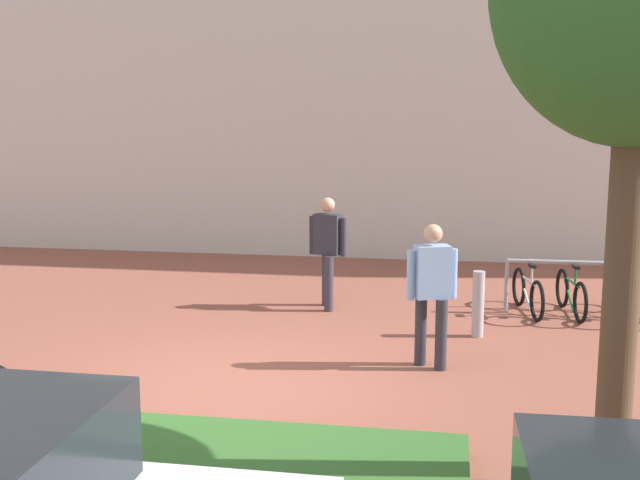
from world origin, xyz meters
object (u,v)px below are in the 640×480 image
Objects in this scene: person_suited_dark at (328,245)px; person_shirt_white at (432,286)px; bike_rack_cluster at (615,294)px; bollard_steel at (478,304)px.

person_suited_dark is 1.00× the size of person_shirt_white.
bollard_steel is (-2.03, -1.41, 0.10)m from bike_rack_cluster.
person_shirt_white is (1.65, -2.59, 0.00)m from person_suited_dark.
person_suited_dark is (-4.28, -0.22, 0.64)m from bike_rack_cluster.
bike_rack_cluster is 4.33m from person_suited_dark.
person_shirt_white reaches higher than bike_rack_cluster.
person_suited_dark is (-2.24, 1.19, 0.53)m from bollard_steel.
bike_rack_cluster is 2.48m from bollard_steel.
bollard_steel is at bearing 67.08° from person_shirt_white.
bike_rack_cluster is 3.57× the size of bollard_steel.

